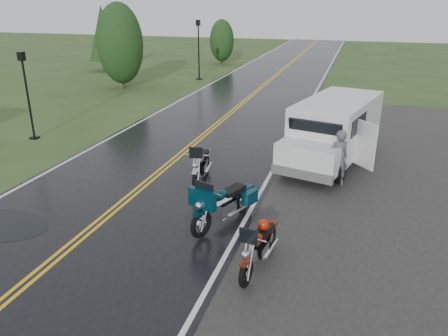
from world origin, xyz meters
name	(u,v)px	position (x,y,z in m)	size (l,w,h in m)	color
ground	(110,214)	(0.00, 0.00, 0.00)	(120.00, 120.00, 0.00)	#2D471E
road	(217,124)	(0.00, 10.00, 0.02)	(8.00, 100.00, 0.04)	black
motorcycle_red	(246,262)	(4.56, -2.18, 0.65)	(0.80, 2.19, 1.30)	#5C190A
motorcycle_teal	(201,213)	(2.97, -0.54, 0.75)	(0.92, 2.53, 1.49)	#042735
motorcycle_silver	(196,172)	(1.81, 2.19, 0.69)	(0.85, 2.34, 1.39)	#B1B3B9
van_white	(288,141)	(4.31, 4.65, 1.19)	(2.26, 6.03, 2.37)	silver
person_at_van	(338,159)	(6.04, 4.01, 0.94)	(0.68, 0.45, 1.88)	#4E4D52
lamp_post_near_left	(28,96)	(-7.01, 5.47, 1.89)	(0.32, 0.32, 3.78)	black
lamp_post_far_left	(199,50)	(-5.31, 22.02, 2.20)	(0.38, 0.38, 4.40)	black
tree_left_mid	(121,52)	(-9.09, 17.11, 2.41)	(3.08, 3.08, 4.82)	#1E3D19
tree_left_far	(222,45)	(-6.20, 30.75, 1.74)	(2.26, 2.26, 3.48)	#1E3D19
pine_left_far	(104,39)	(-14.47, 23.77, 2.61)	(2.51, 2.51, 5.22)	#1E3D19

